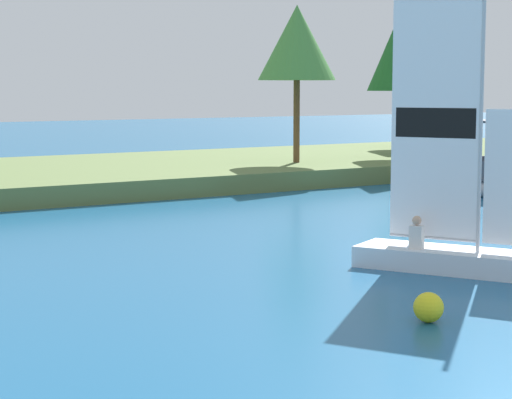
{
  "coord_description": "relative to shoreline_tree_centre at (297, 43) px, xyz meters",
  "views": [
    {
      "loc": [
        -10.4,
        -5.57,
        3.9
      ],
      "look_at": [
        2.03,
        13.62,
        1.2
      ],
      "focal_mm": 66.96,
      "sensor_mm": 36.0,
      "label": 1
    }
  ],
  "objects": [
    {
      "name": "channel_buoy",
      "position": [
        -12.48,
        -21.4,
        -5.47
      ],
      "size": [
        0.51,
        0.51,
        0.51
      ],
      "primitive_type": "sphere",
      "color": "yellow",
      "rests_on": "ground"
    },
    {
      "name": "sailboat",
      "position": [
        -8.58,
        -19.05,
        -5.2
      ],
      "size": [
        3.36,
        4.88,
        6.78
      ],
      "rotation": [
        0.0,
        0.0,
        -1.09
      ],
      "color": "silver",
      "rests_on": "ground"
    },
    {
      "name": "shoreline_tree_midright",
      "position": [
        5.78,
        -0.28,
        0.03
      ],
      "size": [
        3.43,
        3.43,
        7.13
      ],
      "color": "brown",
      "rests_on": "shore_bank"
    },
    {
      "name": "shoreline_tree_centre",
      "position": [
        0.0,
        0.0,
        0.0
      ],
      "size": [
        3.27,
        3.27,
        6.58
      ],
      "color": "brown",
      "rests_on": "shore_bank"
    },
    {
      "name": "wooden_dock",
      "position": [
        3.39,
        -6.42,
        -5.52
      ],
      "size": [
        1.68,
        6.62,
        0.41
      ],
      "primitive_type": "cube",
      "color": "brown",
      "rests_on": "ground"
    },
    {
      "name": "shoreline_tree_right",
      "position": [
        11.05,
        5.17,
        0.07
      ],
      "size": [
        3.17,
        3.17,
        6.83
      ],
      "color": "brown",
      "rests_on": "shore_bank"
    }
  ]
}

